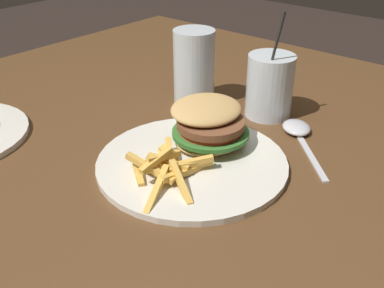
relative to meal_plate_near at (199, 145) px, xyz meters
name	(u,v)px	position (x,y,z in m)	size (l,w,h in m)	color
dining_table	(117,173)	(-0.03, 0.17, -0.11)	(1.33, 1.06, 0.70)	brown
meal_plate_near	(199,145)	(0.00, 0.00, 0.00)	(0.30, 0.30, 0.09)	silver
beer_glass	(194,70)	(0.16, 0.15, 0.04)	(0.08, 0.08, 0.15)	silver
juice_glass	(270,87)	(0.21, 0.00, 0.03)	(0.09, 0.09, 0.20)	silver
spoon	(297,130)	(0.18, -0.08, -0.02)	(0.16, 0.16, 0.02)	silver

